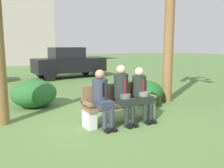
% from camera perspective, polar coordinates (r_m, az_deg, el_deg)
% --- Properties ---
extents(ground_plane, '(80.00, 80.00, 0.00)m').
position_cam_1_polar(ground_plane, '(5.71, -1.90, -8.93)').
color(ground_plane, '#52733B').
extents(park_bench, '(1.79, 0.44, 0.90)m').
position_cam_1_polar(park_bench, '(5.59, 1.75, -4.88)').
color(park_bench, brown).
rests_on(park_bench, ground).
extents(seated_man_left, '(0.34, 0.72, 1.26)m').
position_cam_1_polar(seated_man_left, '(5.17, -2.44, -2.76)').
color(seated_man_left, '#2D3342').
rests_on(seated_man_left, ground).
extents(seated_man_middle, '(0.34, 0.72, 1.34)m').
position_cam_1_polar(seated_man_middle, '(5.43, 2.65, -1.79)').
color(seated_man_middle, '#1E2823').
rests_on(seated_man_middle, ground).
extents(seated_man_right, '(0.34, 0.72, 1.26)m').
position_cam_1_polar(seated_man_right, '(5.72, 7.07, -1.68)').
color(seated_man_right, '#1E2823').
rests_on(seated_man_right, ground).
extents(shrub_near_bench, '(1.29, 1.18, 0.80)m').
position_cam_1_polar(shrub_near_bench, '(7.24, -18.21, -2.20)').
color(shrub_near_bench, '#245B27').
rests_on(shrub_near_bench, ground).
extents(shrub_mid_lawn, '(1.15, 1.06, 0.72)m').
position_cam_1_polar(shrub_mid_lawn, '(7.34, 7.90, -2.01)').
color(shrub_mid_lawn, '#1B5624').
rests_on(shrub_mid_lawn, ground).
extents(parked_car_far, '(3.98, 1.88, 1.68)m').
position_cam_1_polar(parked_car_far, '(13.45, -10.32, 5.09)').
color(parked_car_far, black).
rests_on(parked_car_far, ground).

